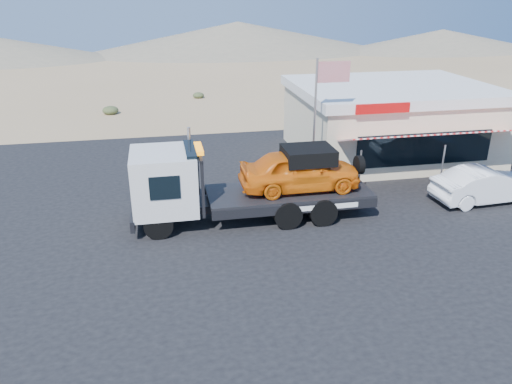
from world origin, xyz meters
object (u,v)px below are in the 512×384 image
jerky_store (390,119)px  white_sedan (485,185)px  tow_truck (246,180)px  flagpole (320,111)px

jerky_store → white_sedan: bearing=-80.3°
tow_truck → white_sedan: size_ratio=2.04×
jerky_store → flagpole: bearing=-141.2°
flagpole → tow_truck: bearing=-147.2°
white_sedan → jerky_store: bearing=6.4°
jerky_store → flagpole: (-5.57, -4.47, 1.77)m
jerky_store → flagpole: size_ratio=1.73×
jerky_store → tow_truck: bearing=-143.5°
tow_truck → white_sedan: tow_truck is taller
white_sedan → flagpole: bearing=64.7°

